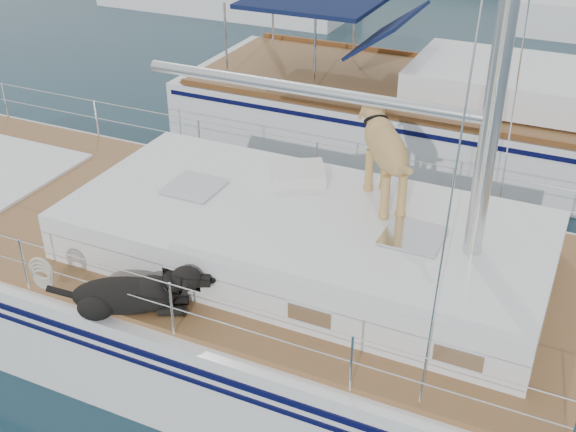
% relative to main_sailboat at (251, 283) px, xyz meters
% --- Properties ---
extents(ground, '(120.00, 120.00, 0.00)m').
position_rel_main_sailboat_xyz_m(ground, '(-0.10, 0.00, -0.68)').
color(ground, black).
rests_on(ground, ground).
extents(main_sailboat, '(12.00, 4.05, 14.01)m').
position_rel_main_sailboat_xyz_m(main_sailboat, '(0.00, 0.00, 0.00)').
color(main_sailboat, white).
rests_on(main_sailboat, ground).
extents(neighbor_sailboat, '(11.00, 3.50, 13.30)m').
position_rel_main_sailboat_xyz_m(neighbor_sailboat, '(1.46, 6.32, -0.05)').
color(neighbor_sailboat, white).
rests_on(neighbor_sailboat, ground).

